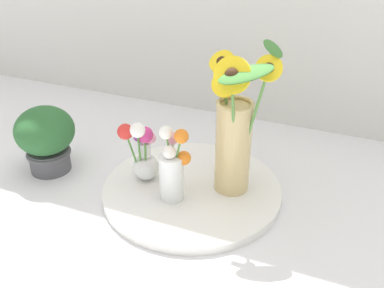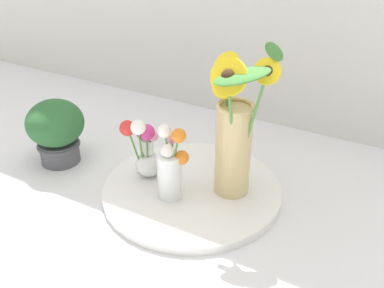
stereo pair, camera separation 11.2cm
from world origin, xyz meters
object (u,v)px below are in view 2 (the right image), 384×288
object	(u,v)px
potted_plant	(56,129)
serving_tray	(192,190)
mason_jar_sunflowers	(234,137)
vase_bulb_right	(145,151)
vase_small_center	(171,166)

from	to	relation	value
potted_plant	serving_tray	bearing A→B (deg)	5.81
mason_jar_sunflowers	vase_bulb_right	distance (m)	0.25
serving_tray	potted_plant	xyz separation A→B (m)	(-0.42, -0.04, 0.10)
serving_tray	vase_small_center	bearing A→B (deg)	-115.29
mason_jar_sunflowers	vase_small_center	bearing A→B (deg)	-142.78
serving_tray	vase_small_center	distance (m)	0.12
vase_small_center	potted_plant	size ratio (longest dim) A/B	1.02
potted_plant	vase_bulb_right	bearing A→B (deg)	4.58
serving_tray	vase_small_center	xyz separation A→B (m)	(-0.03, -0.06, 0.10)
serving_tray	vase_bulb_right	bearing A→B (deg)	-171.45
vase_small_center	vase_bulb_right	size ratio (longest dim) A/B	1.03
serving_tray	potted_plant	distance (m)	0.44
vase_bulb_right	vase_small_center	bearing A→B (deg)	-20.75
vase_bulb_right	potted_plant	bearing A→B (deg)	-175.42
mason_jar_sunflowers	potted_plant	distance (m)	0.53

